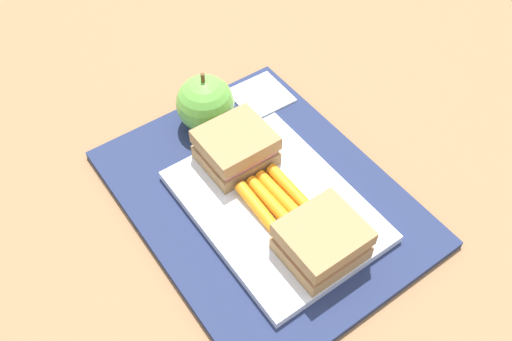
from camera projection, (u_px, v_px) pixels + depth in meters
ground_plane at (262, 200)px, 0.64m from camera, size 2.40×2.40×0.00m
lunchbag_mat at (262, 197)px, 0.64m from camera, size 0.36×0.28×0.01m
food_tray at (275, 206)px, 0.62m from camera, size 0.23×0.17×0.01m
sandwich_half_left at (322, 241)px, 0.56m from camera, size 0.07×0.08×0.04m
sandwich_half_right at (236, 147)px, 0.64m from camera, size 0.07×0.08×0.04m
carrot_sticks_bundle at (275, 199)px, 0.61m from camera, size 0.08×0.06×0.02m
apple at (205, 103)px, 0.68m from camera, size 0.07×0.07×0.08m
paper_napkin at (261, 96)px, 0.74m from camera, size 0.07×0.07×0.00m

